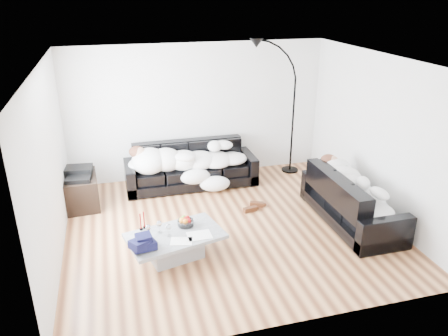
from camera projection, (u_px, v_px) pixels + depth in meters
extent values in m
plane|color=brown|center=(229.00, 227.00, 6.94)|extent=(5.00, 5.00, 0.00)
cube|color=silver|center=(198.00, 112.00, 8.44)|extent=(5.00, 0.02, 2.60)
cube|color=silver|center=(50.00, 167.00, 5.84)|extent=(0.02, 4.50, 2.60)
cube|color=silver|center=(378.00, 137.00, 7.04)|extent=(0.02, 4.50, 2.60)
plane|color=white|center=(230.00, 61.00, 5.94)|extent=(5.00, 5.00, 0.00)
cube|color=black|center=(191.00, 165.00, 8.27)|extent=(2.46, 0.85, 0.81)
cube|color=black|center=(352.00, 198.00, 6.97)|extent=(0.86, 2.01, 0.81)
ellipsoid|color=#0B5131|center=(332.00, 166.00, 7.39)|extent=(0.42, 0.38, 0.20)
cube|color=#939699|center=(176.00, 246.00, 6.10)|extent=(1.43, 1.04, 0.38)
cylinder|color=white|center=(186.00, 221.00, 6.22)|extent=(0.25, 0.25, 0.14)
cylinder|color=white|center=(159.00, 227.00, 6.04)|extent=(0.08, 0.08, 0.18)
cylinder|color=white|center=(148.00, 231.00, 5.95)|extent=(0.08, 0.08, 0.17)
cylinder|color=white|center=(169.00, 230.00, 5.95)|extent=(0.09, 0.09, 0.18)
cylinder|color=maroon|center=(141.00, 222.00, 6.09)|extent=(0.05, 0.05, 0.25)
cylinder|color=maroon|center=(144.00, 220.00, 6.13)|extent=(0.05, 0.05, 0.26)
cube|color=silver|center=(199.00, 235.00, 5.99)|extent=(0.33, 0.26, 0.01)
cube|color=silver|center=(181.00, 241.00, 5.85)|extent=(0.33, 0.27, 0.01)
cube|color=black|center=(81.00, 191.00, 7.52)|extent=(0.61, 0.84, 0.56)
cube|color=black|center=(79.00, 173.00, 7.39)|extent=(0.47, 0.39, 0.13)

